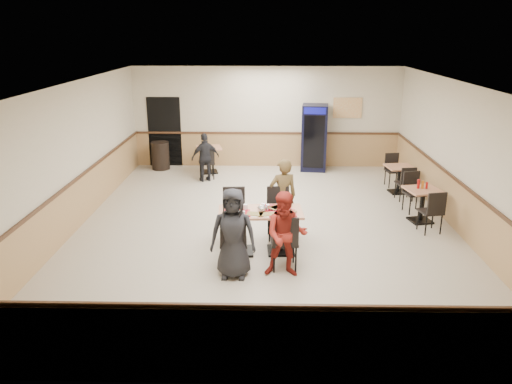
{
  "coord_description": "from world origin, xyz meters",
  "views": [
    {
      "loc": [
        0.0,
        -9.92,
        4.01
      ],
      "look_at": [
        -0.2,
        -0.5,
        0.93
      ],
      "focal_mm": 35.0,
      "sensor_mm": 36.0,
      "label": 1
    }
  ],
  "objects_px": {
    "lone_diner": "(205,157)",
    "diner_woman_right": "(286,235)",
    "trash_bin": "(160,156)",
    "diner_man_opposite": "(283,197)",
    "back_table": "(209,156)",
    "pepsi_cooler": "(314,138)",
    "diner_woman_left": "(233,233)",
    "side_table_far": "(399,175)",
    "side_table_near": "(422,200)",
    "main_table": "(260,225)"
  },
  "relations": [
    {
      "from": "main_table",
      "to": "side_table_near",
      "type": "xyz_separation_m",
      "value": [
        3.49,
        1.66,
        -0.06
      ]
    },
    {
      "from": "side_table_near",
      "to": "pepsi_cooler",
      "type": "distance_m",
      "value": 4.69
    },
    {
      "from": "diner_woman_left",
      "to": "back_table",
      "type": "xyz_separation_m",
      "value": [
        -1.13,
        6.46,
        -0.28
      ]
    },
    {
      "from": "main_table",
      "to": "back_table",
      "type": "height_order",
      "value": "main_table"
    },
    {
      "from": "diner_man_opposite",
      "to": "back_table",
      "type": "distance_m",
      "value": 4.97
    },
    {
      "from": "diner_woman_right",
      "to": "trash_bin",
      "type": "relative_size",
      "value": 1.8
    },
    {
      "from": "trash_bin",
      "to": "lone_diner",
      "type": "bearing_deg",
      "value": -38.82
    },
    {
      "from": "side_table_far",
      "to": "side_table_near",
      "type": "bearing_deg",
      "value": -90.34
    },
    {
      "from": "diner_woman_right",
      "to": "diner_man_opposite",
      "type": "bearing_deg",
      "value": 92.35
    },
    {
      "from": "main_table",
      "to": "side_table_near",
      "type": "distance_m",
      "value": 3.86
    },
    {
      "from": "pepsi_cooler",
      "to": "side_table_far",
      "type": "bearing_deg",
      "value": -41.28
    },
    {
      "from": "diner_woman_right",
      "to": "side_table_far",
      "type": "relative_size",
      "value": 2.0
    },
    {
      "from": "main_table",
      "to": "lone_diner",
      "type": "distance_m",
      "value": 4.9
    },
    {
      "from": "diner_woman_left",
      "to": "diner_woman_right",
      "type": "relative_size",
      "value": 1.05
    },
    {
      "from": "side_table_near",
      "to": "lone_diner",
      "type": "bearing_deg",
      "value": 149.54
    },
    {
      "from": "diner_woman_left",
      "to": "back_table",
      "type": "relative_size",
      "value": 1.86
    },
    {
      "from": "side_table_near",
      "to": "side_table_far",
      "type": "distance_m",
      "value": 2.03
    },
    {
      "from": "side_table_far",
      "to": "lone_diner",
      "type": "bearing_deg",
      "value": 169.48
    },
    {
      "from": "main_table",
      "to": "diner_woman_left",
      "type": "xyz_separation_m",
      "value": [
        -0.44,
        -0.97,
        0.23
      ]
    },
    {
      "from": "main_table",
      "to": "back_table",
      "type": "bearing_deg",
      "value": 102.78
    },
    {
      "from": "side_table_far",
      "to": "trash_bin",
      "type": "distance_m",
      "value": 6.92
    },
    {
      "from": "side_table_far",
      "to": "trash_bin",
      "type": "height_order",
      "value": "trash_bin"
    },
    {
      "from": "main_table",
      "to": "side_table_far",
      "type": "bearing_deg",
      "value": 43.34
    },
    {
      "from": "back_table",
      "to": "trash_bin",
      "type": "distance_m",
      "value": 1.55
    },
    {
      "from": "trash_bin",
      "to": "diner_woman_left",
      "type": "bearing_deg",
      "value": -68.85
    },
    {
      "from": "side_table_near",
      "to": "main_table",
      "type": "bearing_deg",
      "value": -154.55
    },
    {
      "from": "diner_woman_left",
      "to": "lone_diner",
      "type": "bearing_deg",
      "value": 103.25
    },
    {
      "from": "side_table_far",
      "to": "back_table",
      "type": "relative_size",
      "value": 0.88
    },
    {
      "from": "main_table",
      "to": "pepsi_cooler",
      "type": "distance_m",
      "value": 6.09
    },
    {
      "from": "main_table",
      "to": "pepsi_cooler",
      "type": "xyz_separation_m",
      "value": [
        1.51,
        5.89,
        0.42
      ]
    },
    {
      "from": "main_table",
      "to": "trash_bin",
      "type": "height_order",
      "value": "main_table"
    },
    {
      "from": "back_table",
      "to": "pepsi_cooler",
      "type": "bearing_deg",
      "value": 7.26
    },
    {
      "from": "side_table_near",
      "to": "back_table",
      "type": "bearing_deg",
      "value": 142.83
    },
    {
      "from": "diner_woman_right",
      "to": "diner_man_opposite",
      "type": "relative_size",
      "value": 0.95
    },
    {
      "from": "diner_woman_left",
      "to": "trash_bin",
      "type": "distance_m",
      "value": 7.31
    },
    {
      "from": "diner_man_opposite",
      "to": "trash_bin",
      "type": "bearing_deg",
      "value": -69.16
    },
    {
      "from": "back_table",
      "to": "trash_bin",
      "type": "height_order",
      "value": "trash_bin"
    },
    {
      "from": "diner_woman_left",
      "to": "trash_bin",
      "type": "relative_size",
      "value": 1.89
    },
    {
      "from": "diner_woman_left",
      "to": "diner_woman_right",
      "type": "height_order",
      "value": "diner_woman_left"
    },
    {
      "from": "lone_diner",
      "to": "diner_woman_right",
      "type": "bearing_deg",
      "value": 85.13
    },
    {
      "from": "lone_diner",
      "to": "trash_bin",
      "type": "relative_size",
      "value": 1.62
    },
    {
      "from": "diner_woman_right",
      "to": "trash_bin",
      "type": "xyz_separation_m",
      "value": [
        -3.52,
        6.76,
        -0.33
      ]
    },
    {
      "from": "back_table",
      "to": "pepsi_cooler",
      "type": "height_order",
      "value": "pepsi_cooler"
    },
    {
      "from": "diner_woman_right",
      "to": "diner_man_opposite",
      "type": "distance_m",
      "value": 1.88
    },
    {
      "from": "diner_woman_left",
      "to": "diner_man_opposite",
      "type": "relative_size",
      "value": 0.99
    },
    {
      "from": "side_table_near",
      "to": "side_table_far",
      "type": "height_order",
      "value": "side_table_near"
    },
    {
      "from": "diner_woman_right",
      "to": "lone_diner",
      "type": "relative_size",
      "value": 1.11
    },
    {
      "from": "diner_woman_left",
      "to": "diner_man_opposite",
      "type": "bearing_deg",
      "value": 67.15
    },
    {
      "from": "pepsi_cooler",
      "to": "diner_man_opposite",
      "type": "bearing_deg",
      "value": -95.66
    },
    {
      "from": "side_table_far",
      "to": "pepsi_cooler",
      "type": "bearing_deg",
      "value": 132.15
    }
  ]
}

